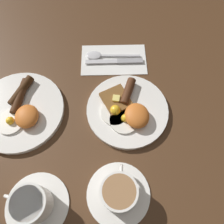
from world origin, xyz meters
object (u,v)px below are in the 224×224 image
object	(u,v)px
breakfast_plate_far	(20,110)
teacup_far	(33,204)
teacup_near	(119,193)
spoon	(99,55)
knife	(118,61)
breakfast_plate_near	(127,110)

from	to	relation	value
breakfast_plate_far	teacup_far	size ratio (longest dim) A/B	1.68
teacup_near	spoon	xyz separation A→B (m)	(0.44, 0.00, -0.02)
breakfast_plate_far	knife	bearing A→B (deg)	-64.76
teacup_far	teacup_near	bearing A→B (deg)	-90.11
teacup_far	knife	world-z (taller)	teacup_far
knife	spoon	xyz separation A→B (m)	(0.03, 0.06, 0.00)
breakfast_plate_near	knife	distance (m)	0.18
teacup_near	knife	world-z (taller)	teacup_near
breakfast_plate_near	breakfast_plate_far	bearing A→B (deg)	82.72
teacup_far	spoon	distance (m)	0.48
breakfast_plate_far	breakfast_plate_near	bearing A→B (deg)	-97.28
spoon	teacup_near	bearing A→B (deg)	97.81
breakfast_plate_far	knife	world-z (taller)	breakfast_plate_far
breakfast_plate_near	teacup_far	size ratio (longest dim) A/B	1.53
breakfast_plate_near	teacup_far	distance (m)	0.34
breakfast_plate_near	teacup_near	world-z (taller)	teacup_near
teacup_near	spoon	world-z (taller)	teacup_near
teacup_far	breakfast_plate_far	bearing A→B (deg)	11.17
teacup_far	spoon	size ratio (longest dim) A/B	0.86
breakfast_plate_far	teacup_near	bearing A→B (deg)	-136.10
breakfast_plate_near	teacup_near	xyz separation A→B (m)	(-0.22, 0.06, 0.02)
teacup_near	breakfast_plate_far	bearing A→B (deg)	43.90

